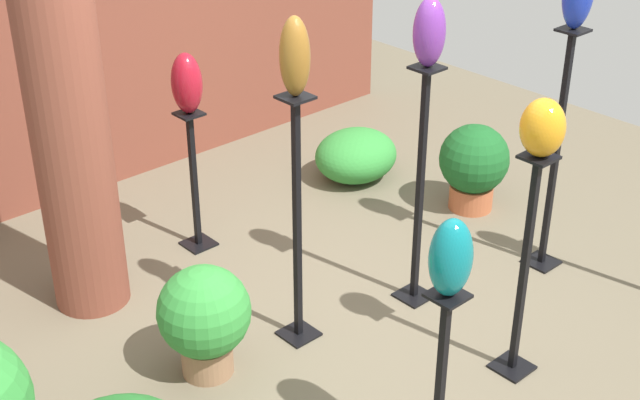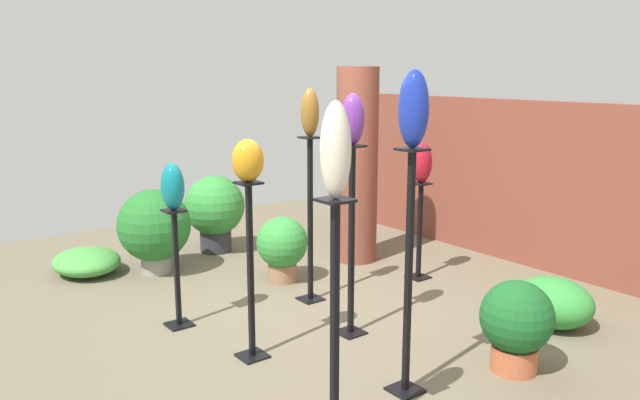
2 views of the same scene
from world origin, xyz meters
The scene contains 17 objects.
ground_plane centered at (0.00, 0.00, 0.00)m, with size 8.00×8.00×0.00m, color #6B604C.
brick_wall_back centered at (0.00, 2.68, 0.87)m, with size 5.60×0.12×1.75m, color brown.
brick_pillar centered at (-0.93, 1.32, 1.04)m, with size 0.45×0.45×2.09m, color brown.
pedestal_teal centered at (-0.41, -1.02, 0.44)m, with size 0.20×0.20×0.97m.
pedestal_bronze centered at (-0.23, 0.19, 0.69)m, with size 0.20×0.20×1.49m.
pedestal_cobalt centered at (1.47, -0.30, 0.74)m, with size 0.20×0.20×1.59m.
pedestal_violet centered at (0.55, 0.00, 0.70)m, with size 0.20×0.20×1.50m.
pedestal_ruby centered at (-0.07, 1.41, 0.44)m, with size 0.20×0.20×0.97m.
pedestal_amber centered at (0.44, -0.84, 0.60)m, with size 0.20×0.20×1.30m.
art_vase_teal centered at (-0.41, -1.02, 1.16)m, with size 0.20×0.18×0.37m, color #0F727A.
art_vase_bronze centered at (-0.23, 0.19, 1.70)m, with size 0.15×0.16×0.41m, color brown.
art_vase_violet centered at (0.55, 0.00, 1.70)m, with size 0.17×0.18×0.38m, color #6B2D8C.
art_vase_ruby centered at (-0.07, 1.41, 1.17)m, with size 0.19×0.21×0.40m, color maroon.
art_vase_amber centered at (0.44, -0.84, 1.45)m, with size 0.21×0.22×0.30m, color orange.
potted_plant_mid_left centered at (-0.82, 0.27, 0.37)m, with size 0.51×0.51×0.65m.
potted_plant_back_center centered at (1.72, 0.50, 0.36)m, with size 0.51×0.51×0.65m.
foliage_bed_east centered at (1.43, 1.41, 0.20)m, with size 0.67×0.59×0.40m, color #338C38.
Camera 1 is at (-2.97, -3.01, 3.15)m, focal length 50.00 mm.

